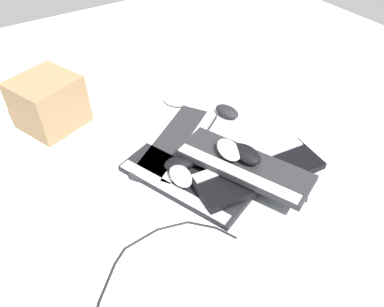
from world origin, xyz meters
The scene contains 14 objects.
ground_plane centered at (0.00, 0.00, 0.00)m, with size 3.20×3.20×0.00m, color silver.
keyboard_0 centered at (0.14, -0.02, 0.01)m, with size 0.37×0.45×0.03m.
keyboard_1 centered at (-0.04, 0.07, 0.01)m, with size 0.46×0.30×0.03m.
keyboard_2 centered at (-0.09, -0.15, 0.01)m, with size 0.45×0.37×0.03m.
keyboard_3 centered at (-0.16, -0.15, 0.04)m, with size 0.20×0.45×0.03m.
keyboard_4 centered at (-0.13, -0.10, 0.07)m, with size 0.46×0.31×0.03m.
mouse_0 centered at (0.20, -0.29, 0.02)m, with size 0.11×0.07×0.04m, color black.
mouse_1 centered at (0.01, 0.05, 0.05)m, with size 0.11×0.07×0.04m, color black.
mouse_2 centered at (-0.12, -0.12, 0.11)m, with size 0.11×0.07×0.04m, color black.
mouse_3 centered at (-0.07, -0.08, 0.11)m, with size 0.11×0.07×0.04m, color silver.
mouse_4 centered at (0.38, -0.15, 0.02)m, with size 0.11×0.07×0.04m, color silver.
mouse_5 centered at (-0.04, 0.08, 0.05)m, with size 0.11×0.07×0.04m, color #B7B7BC.
cable_0 centered at (-0.29, 0.37, 0.00)m, with size 0.43×0.61×0.01m.
cardboard_box centered at (0.53, 0.32, 0.10)m, with size 0.21×0.22×0.20m, color olive.
Camera 1 is at (-0.77, 0.51, 0.91)m, focal length 35.00 mm.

